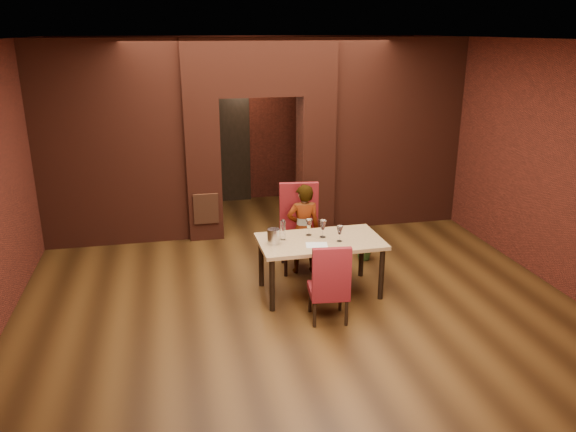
# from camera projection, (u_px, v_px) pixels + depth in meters

# --- Properties ---
(floor) EXTENTS (8.00, 8.00, 0.00)m
(floor) POSITION_uv_depth(u_px,v_px,m) (285.00, 278.00, 7.87)
(floor) COLOR #452A11
(floor) RESTS_ON ground
(ceiling) EXTENTS (7.00, 8.00, 0.04)m
(ceiling) POSITION_uv_depth(u_px,v_px,m) (285.00, 39.00, 6.86)
(ceiling) COLOR silver
(ceiling) RESTS_ON ground
(wall_back) EXTENTS (7.00, 0.04, 3.20)m
(wall_back) POSITION_uv_depth(u_px,v_px,m) (243.00, 120.00, 11.07)
(wall_back) COLOR maroon
(wall_back) RESTS_ON ground
(wall_front) EXTENTS (7.00, 0.04, 3.20)m
(wall_front) POSITION_uv_depth(u_px,v_px,m) (413.00, 306.00, 3.66)
(wall_front) COLOR maroon
(wall_front) RESTS_ON ground
(wall_right) EXTENTS (0.04, 8.00, 3.20)m
(wall_right) POSITION_uv_depth(u_px,v_px,m) (523.00, 155.00, 8.07)
(wall_right) COLOR maroon
(wall_right) RESTS_ON ground
(pillar_left) EXTENTS (0.55, 0.55, 2.30)m
(pillar_left) POSITION_uv_depth(u_px,v_px,m) (203.00, 168.00, 9.17)
(pillar_left) COLOR maroon
(pillar_left) RESTS_ON ground
(pillar_right) EXTENTS (0.55, 0.55, 2.30)m
(pillar_right) POSITION_uv_depth(u_px,v_px,m) (315.00, 163.00, 9.55)
(pillar_right) COLOR maroon
(pillar_right) RESTS_ON ground
(lintel) EXTENTS (2.45, 0.55, 0.90)m
(lintel) POSITION_uv_depth(u_px,v_px,m) (259.00, 67.00, 8.85)
(lintel) COLOR maroon
(lintel) RESTS_ON ground
(wing_wall_left) EXTENTS (2.28, 0.35, 3.20)m
(wing_wall_left) POSITION_uv_depth(u_px,v_px,m) (110.00, 145.00, 8.74)
(wing_wall_left) COLOR maroon
(wing_wall_left) RESTS_ON ground
(wing_wall_right) EXTENTS (2.28, 0.35, 3.20)m
(wing_wall_right) POSITION_uv_depth(u_px,v_px,m) (395.00, 133.00, 9.70)
(wing_wall_right) COLOR maroon
(wing_wall_right) RESTS_ON ground
(vent_panel) EXTENTS (0.40, 0.03, 0.50)m
(vent_panel) POSITION_uv_depth(u_px,v_px,m) (206.00, 209.00, 9.09)
(vent_panel) COLOR #974E2B
(vent_panel) RESTS_ON ground
(rear_door) EXTENTS (0.90, 0.08, 2.10)m
(rear_door) POSITION_uv_depth(u_px,v_px,m) (224.00, 149.00, 11.11)
(rear_door) COLOR black
(rear_door) RESTS_ON ground
(rear_door_frame) EXTENTS (1.02, 0.04, 2.22)m
(rear_door_frame) POSITION_uv_depth(u_px,v_px,m) (224.00, 150.00, 11.07)
(rear_door_frame) COLOR black
(rear_door_frame) RESTS_ON ground
(dining_table) EXTENTS (1.60, 0.91, 0.74)m
(dining_table) POSITION_uv_depth(u_px,v_px,m) (320.00, 266.00, 7.34)
(dining_table) COLOR tan
(dining_table) RESTS_ON ground
(chair_far) EXTENTS (0.62, 0.62, 1.23)m
(chair_far) POSITION_uv_depth(u_px,v_px,m) (301.00, 229.00, 7.98)
(chair_far) COLOR maroon
(chair_far) RESTS_ON ground
(chair_near) EXTENTS (0.49, 0.49, 0.99)m
(chair_near) POSITION_uv_depth(u_px,v_px,m) (328.00, 281.00, 6.62)
(chair_near) COLOR maroon
(chair_near) RESTS_ON ground
(person_seated) EXTENTS (0.48, 0.32, 1.30)m
(person_seated) POSITION_uv_depth(u_px,v_px,m) (303.00, 229.00, 7.88)
(person_seated) COLOR beige
(person_seated) RESTS_ON ground
(wine_glass_a) EXTENTS (0.09, 0.09, 0.22)m
(wine_glass_a) POSITION_uv_depth(u_px,v_px,m) (309.00, 227.00, 7.34)
(wine_glass_a) COLOR white
(wine_glass_a) RESTS_ON dining_table
(wine_glass_b) EXTENTS (0.09, 0.09, 0.23)m
(wine_glass_b) POSITION_uv_depth(u_px,v_px,m) (323.00, 229.00, 7.26)
(wine_glass_b) COLOR silver
(wine_glass_b) RESTS_ON dining_table
(wine_glass_c) EXTENTS (0.08, 0.08, 0.21)m
(wine_glass_c) POSITION_uv_depth(u_px,v_px,m) (340.00, 234.00, 7.13)
(wine_glass_c) COLOR white
(wine_glass_c) RESTS_ON dining_table
(tasting_sheet) EXTENTS (0.30, 0.24, 0.00)m
(tasting_sheet) POSITION_uv_depth(u_px,v_px,m) (317.00, 245.00, 7.03)
(tasting_sheet) COLOR silver
(tasting_sheet) RESTS_ON dining_table
(wine_bucket) EXTENTS (0.16, 0.16, 0.20)m
(wine_bucket) POSITION_uv_depth(u_px,v_px,m) (273.00, 236.00, 7.05)
(wine_bucket) COLOR #B8B8BF
(wine_bucket) RESTS_ON dining_table
(water_bottle) EXTENTS (0.06, 0.06, 0.27)m
(water_bottle) POSITION_uv_depth(u_px,v_px,m) (283.00, 230.00, 7.18)
(water_bottle) COLOR white
(water_bottle) RESTS_ON dining_table
(potted_plant) EXTENTS (0.47, 0.47, 0.40)m
(potted_plant) POSITION_uv_depth(u_px,v_px,m) (364.00, 246.00, 8.47)
(potted_plant) COLOR #2E5925
(potted_plant) RESTS_ON ground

